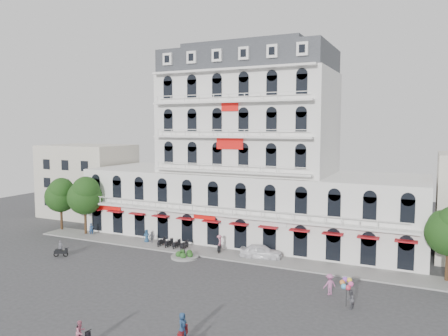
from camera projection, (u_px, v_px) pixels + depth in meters
ground at (180, 278)px, 43.50m from camera, size 120.00×120.00×0.00m
sidewalk at (220, 253)px, 51.60m from camera, size 53.00×4.00×0.16m
main_building at (248, 165)px, 58.78m from camera, size 45.00×15.00×25.80m
flank_building_west at (88, 180)px, 73.67m from camera, size 14.00×10.00×12.00m
traffic_island at (185, 256)px, 50.15m from camera, size 3.20×3.20×1.60m
parked_scooter_row at (173, 248)px, 54.12m from camera, size 4.40×1.80×1.10m
tree_west_outer at (61, 194)px, 62.98m from camera, size 4.50×4.48×7.76m
tree_west_inner at (85, 194)px, 60.38m from camera, size 4.76×4.76×8.25m
parked_car at (261, 251)px, 49.85m from camera, size 5.09×2.85×1.64m
rider_west at (61, 250)px, 50.50m from camera, size 1.57×0.99×1.93m
rider_southwest at (80, 335)px, 29.34m from camera, size 0.66×1.70×2.09m
rider_east at (182, 328)px, 30.34m from camera, size 0.71×1.68×2.17m
rider_center at (219, 243)px, 52.06m from camera, size 0.97×1.65×2.21m
pedestrian_left at (147, 236)px, 56.53m from camera, size 1.00×0.81×1.77m
pedestrian_mid at (152, 238)px, 56.19m from camera, size 1.00×0.65×1.59m
pedestrian_right at (330, 284)px, 39.10m from camera, size 1.37×1.36×1.90m
pedestrian_far at (91, 229)px, 60.45m from camera, size 0.72×0.75×1.73m
balloon_vendor at (349, 293)px, 36.19m from camera, size 1.30×1.24×2.45m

